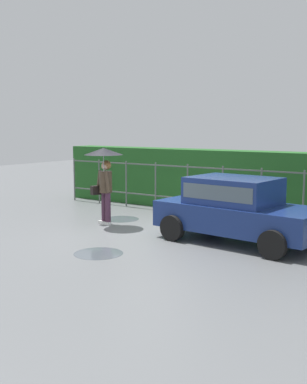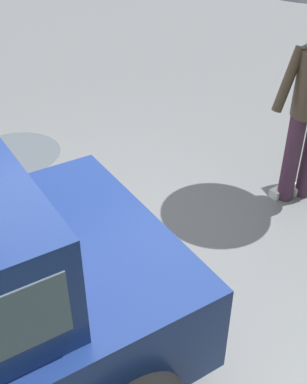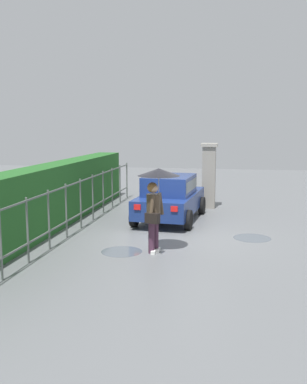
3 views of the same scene
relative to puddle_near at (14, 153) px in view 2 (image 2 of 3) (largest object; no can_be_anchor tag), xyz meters
name	(u,v)px [view 2 (image 2 of 3)]	position (x,y,z in m)	size (l,w,h in m)	color
ground_plane	(149,243)	(-0.29, 2.15, 0.00)	(40.00, 40.00, 0.00)	slate
puddle_near	(14,153)	(0.00, 0.00, 0.00)	(1.03, 1.03, 0.00)	#4C545B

